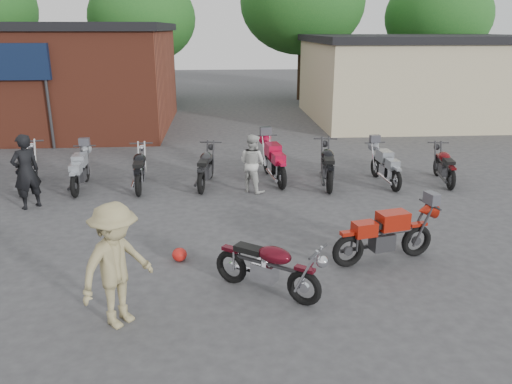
{
  "coord_description": "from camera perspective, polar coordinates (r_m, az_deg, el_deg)",
  "views": [
    {
      "loc": [
        -0.84,
        -7.85,
        4.07
      ],
      "look_at": [
        -0.13,
        1.75,
        0.9
      ],
      "focal_mm": 35.0,
      "sensor_mm": 36.0,
      "label": 1
    }
  ],
  "objects": [
    {
      "name": "stucco_building",
      "position": [
        24.79,
        18.32,
        11.96
      ],
      "size": [
        10.0,
        8.0,
        3.5
      ],
      "primitive_type": "cube",
      "color": "tan",
      "rests_on": "ground"
    },
    {
      "name": "person_dark",
      "position": [
        12.79,
        -24.79,
        2.12
      ],
      "size": [
        0.76,
        0.76,
        1.78
      ],
      "primitive_type": "imported",
      "rotation": [
        0.0,
        0.0,
        3.9
      ],
      "color": "black",
      "rests_on": "ground"
    },
    {
      "name": "row_bike_3",
      "position": [
        13.48,
        -5.75,
        3.07
      ],
      "size": [
        0.93,
        2.03,
        1.13
      ],
      "primitive_type": null,
      "rotation": [
        0.0,
        0.0,
        1.42
      ],
      "color": "black",
      "rests_on": "ground"
    },
    {
      "name": "tree_1",
      "position": [
        30.14,
        -12.75,
        17.1
      ],
      "size": [
        5.92,
        5.92,
        7.4
      ],
      "primitive_type": null,
      "color": "#124619",
      "rests_on": "ground"
    },
    {
      "name": "row_bike_6",
      "position": [
        14.02,
        14.58,
        3.07
      ],
      "size": [
        0.77,
        1.92,
        1.09
      ],
      "primitive_type": null,
      "rotation": [
        0.0,
        0.0,
        1.65
      ],
      "color": "gray",
      "rests_on": "ground"
    },
    {
      "name": "row_bike_0",
      "position": [
        14.48,
        -24.73,
        2.7
      ],
      "size": [
        1.03,
        2.19,
        1.22
      ],
      "primitive_type": null,
      "rotation": [
        0.0,
        0.0,
        1.74
      ],
      "color": "black",
      "rests_on": "ground"
    },
    {
      "name": "row_bike_7",
      "position": [
        14.64,
        20.75,
        3.04
      ],
      "size": [
        0.87,
        1.9,
        1.06
      ],
      "primitive_type": null,
      "rotation": [
        0.0,
        0.0,
        1.42
      ],
      "color": "#580B0E",
      "rests_on": "ground"
    },
    {
      "name": "row_bike_4",
      "position": [
        13.83,
        2.06,
        3.76
      ],
      "size": [
        1.01,
        2.21,
        1.24
      ],
      "primitive_type": null,
      "rotation": [
        0.0,
        0.0,
        1.72
      ],
      "color": "red",
      "rests_on": "ground"
    },
    {
      "name": "row_bike_5",
      "position": [
        13.62,
        8.17,
        3.3
      ],
      "size": [
        0.94,
        2.16,
        1.21
      ],
      "primitive_type": null,
      "rotation": [
        0.0,
        0.0,
        1.45
      ],
      "color": "black",
      "rests_on": "ground"
    },
    {
      "name": "row_bike_2",
      "position": [
        13.58,
        -13.14,
        2.82
      ],
      "size": [
        0.78,
        2.01,
        1.15
      ],
      "primitive_type": null,
      "rotation": [
        0.0,
        0.0,
        1.64
      ],
      "color": "black",
      "rests_on": "ground"
    },
    {
      "name": "person_tan",
      "position": [
        7.29,
        -15.66,
        -8.09
      ],
      "size": [
        1.29,
        1.35,
        1.84
      ],
      "primitive_type": "imported",
      "rotation": [
        0.0,
        0.0,
        0.87
      ],
      "color": "#9B8D60",
      "rests_on": "ground"
    },
    {
      "name": "helmet",
      "position": [
        9.3,
        -8.74,
        -7.08
      ],
      "size": [
        0.28,
        0.28,
        0.25
      ],
      "primitive_type": "ellipsoid",
      "rotation": [
        0.0,
        0.0,
        0.01
      ],
      "color": "red",
      "rests_on": "ground"
    },
    {
      "name": "ground",
      "position": [
        8.88,
        1.68,
        -9.05
      ],
      "size": [
        90.0,
        90.0,
        0.0
      ],
      "primitive_type": "plane",
      "color": "#3A393C"
    },
    {
      "name": "tree_3",
      "position": [
        32.5,
        19.91,
        16.72
      ],
      "size": [
        6.08,
        6.08,
        7.6
      ],
      "primitive_type": null,
      "color": "#124619",
      "rests_on": "ground"
    },
    {
      "name": "person_light",
      "position": [
        12.86,
        -0.41,
        3.31
      ],
      "size": [
        0.93,
        0.92,
        1.52
      ],
      "primitive_type": "imported",
      "rotation": [
        0.0,
        0.0,
        2.43
      ],
      "color": "#BCBCB7",
      "rests_on": "ground"
    },
    {
      "name": "brick_building",
      "position": [
        23.42,
        -25.15,
        11.48
      ],
      "size": [
        12.0,
        8.0,
        4.0
      ],
      "primitive_type": "cube",
      "color": "brown",
      "rests_on": "ground"
    },
    {
      "name": "tree_2",
      "position": [
        30.24,
        5.25,
        18.78
      ],
      "size": [
        7.04,
        7.04,
        8.8
      ],
      "primitive_type": null,
      "color": "#124619",
      "rests_on": "ground"
    },
    {
      "name": "sportbike",
      "position": [
        9.32,
        14.64,
        -4.49
      ],
      "size": [
        2.05,
        1.09,
        1.13
      ],
      "primitive_type": null,
      "rotation": [
        0.0,
        0.0,
        0.24
      ],
      "color": "#A41C0D",
      "rests_on": "ground"
    },
    {
      "name": "vintage_motorcycle",
      "position": [
        7.94,
        1.43,
        -8.17
      ],
      "size": [
        1.87,
        1.58,
        1.08
      ],
      "primitive_type": null,
      "rotation": [
        0.0,
        0.0,
        -0.62
      ],
      "color": "#4A0913",
      "rests_on": "ground"
    },
    {
      "name": "row_bike_1",
      "position": [
        13.93,
        -19.5,
        2.52
      ],
      "size": [
        0.72,
        1.92,
        1.1
      ],
      "primitive_type": null,
      "rotation": [
        0.0,
        0.0,
        1.62
      ],
      "color": "#969BA3",
      "rests_on": "ground"
    }
  ]
}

